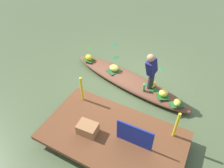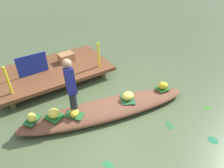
% 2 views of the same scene
% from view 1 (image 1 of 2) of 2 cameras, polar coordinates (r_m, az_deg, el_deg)
% --- Properties ---
extents(canal_water, '(40.00, 40.00, 0.00)m').
position_cam_1_polar(canal_water, '(6.55, 4.35, 0.17)').
color(canal_water, '#4B5B39').
rests_on(canal_water, ground).
extents(dock_platform, '(3.20, 1.80, 0.36)m').
position_cam_1_polar(dock_platform, '(4.89, 0.29, -13.84)').
color(dock_platform, brown).
rests_on(dock_platform, ground).
extents(vendor_boat, '(4.14, 1.58, 0.26)m').
position_cam_1_polar(vendor_boat, '(6.47, 4.40, 1.03)').
color(vendor_boat, brown).
rests_on(vendor_boat, ground).
extents(leaf_mat_0, '(0.48, 0.52, 0.01)m').
position_cam_1_polar(leaf_mat_0, '(6.61, 0.57, 3.72)').
color(leaf_mat_0, '#245731').
rests_on(leaf_mat_0, vendor_boat).
extents(banana_bunch_0, '(0.30, 0.25, 0.19)m').
position_cam_1_polar(banana_bunch_0, '(6.55, 0.58, 4.37)').
color(banana_bunch_0, '#EEDC50').
rests_on(banana_bunch_0, vendor_boat).
extents(leaf_mat_1, '(0.45, 0.46, 0.01)m').
position_cam_1_polar(leaf_mat_1, '(6.13, 10.68, -0.73)').
color(leaf_mat_1, '#245E2A').
rests_on(leaf_mat_1, vendor_boat).
extents(banana_bunch_1, '(0.32, 0.34, 0.16)m').
position_cam_1_polar(banana_bunch_1, '(6.08, 10.78, -0.18)').
color(banana_bunch_1, gold).
rests_on(banana_bunch_1, vendor_boat).
extents(leaf_mat_2, '(0.43, 0.41, 0.01)m').
position_cam_1_polar(leaf_mat_2, '(5.80, 17.15, -5.27)').
color(leaf_mat_2, '#225D2F').
rests_on(leaf_mat_2, vendor_boat).
extents(banana_bunch_2, '(0.20, 0.27, 0.15)m').
position_cam_1_polar(banana_bunch_2, '(5.75, 17.29, -4.76)').
color(banana_bunch_2, yellow).
rests_on(banana_bunch_2, vendor_boat).
extents(leaf_mat_3, '(0.36, 0.29, 0.01)m').
position_cam_1_polar(leaf_mat_3, '(7.12, -6.25, 6.61)').
color(leaf_mat_3, '#26611F').
rests_on(leaf_mat_3, vendor_boat).
extents(banana_bunch_3, '(0.30, 0.27, 0.18)m').
position_cam_1_polar(banana_bunch_3, '(7.07, -6.31, 7.20)').
color(banana_bunch_3, yellow).
rests_on(banana_bunch_3, vendor_boat).
extents(leaf_mat_4, '(0.44, 0.45, 0.01)m').
position_cam_1_polar(leaf_mat_4, '(5.94, 13.62, -3.02)').
color(leaf_mat_4, '#1C6525').
rests_on(leaf_mat_4, vendor_boat).
extents(banana_bunch_4, '(0.29, 0.30, 0.19)m').
position_cam_1_polar(banana_bunch_4, '(5.88, 13.77, -2.36)').
color(banana_bunch_4, yellow).
rests_on(banana_bunch_4, vendor_boat).
extents(vendor_person, '(0.26, 0.47, 1.23)m').
position_cam_1_polar(vendor_person, '(5.60, 10.61, 3.84)').
color(vendor_person, '#28282D').
rests_on(vendor_person, vendor_boat).
extents(water_bottle, '(0.07, 0.07, 0.22)m').
position_cam_1_polar(water_bottle, '(5.93, 8.65, -0.85)').
color(water_bottle, '#48A869').
rests_on(water_bottle, vendor_boat).
extents(market_banner, '(0.80, 0.05, 0.57)m').
position_cam_1_polar(market_banner, '(4.50, 6.12, -13.74)').
color(market_banner, navy).
rests_on(market_banner, dock_platform).
extents(railing_post_west, '(0.06, 0.06, 0.74)m').
position_cam_1_polar(railing_post_west, '(4.73, 17.06, -10.60)').
color(railing_post_west, yellow).
rests_on(railing_post_west, dock_platform).
extents(railing_post_east, '(0.06, 0.06, 0.74)m').
position_cam_1_polar(railing_post_east, '(5.33, -8.20, -1.37)').
color(railing_post_east, yellow).
rests_on(railing_post_east, dock_platform).
extents(produce_crate, '(0.46, 0.35, 0.25)m').
position_cam_1_polar(produce_crate, '(4.81, -6.61, -11.88)').
color(produce_crate, '#A26D44').
rests_on(produce_crate, dock_platform).
extents(drifting_plant_0, '(0.30, 0.16, 0.01)m').
position_cam_1_polar(drifting_plant_0, '(8.22, -6.22, 9.70)').
color(drifting_plant_0, '#376D25').
rests_on(drifting_plant_0, ground).
extents(drifting_plant_1, '(0.23, 0.24, 0.01)m').
position_cam_1_polar(drifting_plant_1, '(7.28, 13.31, 3.95)').
color(drifting_plant_1, '#26713D').
rests_on(drifting_plant_1, ground).
extents(drifting_plant_2, '(0.28, 0.33, 0.01)m').
position_cam_1_polar(drifting_plant_2, '(7.64, 1.07, 7.22)').
color(drifting_plant_2, '#275D30').
rests_on(drifting_plant_2, ground).
extents(drifting_plant_3, '(0.28, 0.29, 0.01)m').
position_cam_1_polar(drifting_plant_3, '(8.40, 0.70, 10.72)').
color(drifting_plant_3, '#206946').
rests_on(drifting_plant_3, ground).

